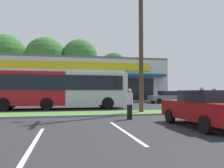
% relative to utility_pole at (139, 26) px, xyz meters
% --- Properties ---
extents(grass_median, '(56.00, 2.20, 0.12)m').
position_rel_utility_pole_xyz_m(grass_median, '(-3.83, 0.04, -5.79)').
color(grass_median, '#427A2D').
rests_on(grass_median, ground_plane).
extents(curb_lip, '(56.00, 0.24, 0.12)m').
position_rel_utility_pole_xyz_m(curb_lip, '(-3.83, -1.18, -5.79)').
color(curb_lip, gray).
rests_on(curb_lip, ground_plane).
extents(parking_stripe_1, '(0.12, 4.80, 0.01)m').
position_rel_utility_pole_xyz_m(parking_stripe_1, '(-5.69, -7.37, -5.85)').
color(parking_stripe_1, silver).
rests_on(parking_stripe_1, ground_plane).
extents(parking_stripe_2, '(0.12, 4.80, 0.01)m').
position_rel_utility_pole_xyz_m(parking_stripe_2, '(-2.71, -6.15, -5.85)').
color(parking_stripe_2, silver).
rests_on(parking_stripe_2, ground_plane).
extents(storefront_building, '(28.34, 13.30, 6.34)m').
position_rel_utility_pole_xyz_m(storefront_building, '(-4.25, 22.03, -2.68)').
color(storefront_building, beige).
rests_on(storefront_building, ground_plane).
extents(tree_left, '(8.15, 8.15, 12.13)m').
position_rel_utility_pole_xyz_m(tree_left, '(-15.97, 30.55, 2.19)').
color(tree_left, '#473323').
rests_on(tree_left, ground_plane).
extents(tree_mid_left, '(7.57, 7.57, 11.57)m').
position_rel_utility_pole_xyz_m(tree_mid_left, '(-8.44, 28.83, 1.93)').
color(tree_mid_left, '#473323').
rests_on(tree_mid_left, ground_plane).
extents(tree_mid, '(6.78, 6.78, 11.39)m').
position_rel_utility_pole_xyz_m(tree_mid, '(-2.17, 28.42, 2.13)').
color(tree_mid, '#473323').
rests_on(tree_mid, ground_plane).
extents(tree_mid_right, '(6.06, 6.06, 9.48)m').
position_rel_utility_pole_xyz_m(tree_mid_right, '(5.00, 30.96, 0.58)').
color(tree_mid_right, '#473323').
rests_on(tree_mid_right, ground_plane).
extents(utility_pole, '(3.03, 2.40, 10.99)m').
position_rel_utility_pole_xyz_m(utility_pole, '(0.00, 0.00, 0.00)').
color(utility_pole, '#4C3826').
rests_on(utility_pole, ground_plane).
extents(city_bus, '(11.47, 2.70, 3.25)m').
position_rel_utility_pole_xyz_m(city_bus, '(-5.38, 5.13, -4.09)').
color(city_bus, '#AD191E').
rests_on(city_bus, ground_plane).
extents(car_1, '(1.92, 4.33, 1.51)m').
position_rel_utility_pole_xyz_m(car_1, '(0.77, -5.94, -5.07)').
color(car_1, maroon).
rests_on(car_1, ground_plane).
extents(car_2, '(4.18, 2.02, 1.53)m').
position_rel_utility_pole_xyz_m(car_2, '(7.61, 11.91, -5.07)').
color(car_2, slate).
rests_on(car_2, ground_plane).
extents(car_3, '(4.38, 1.88, 1.46)m').
position_rel_utility_pole_xyz_m(car_3, '(-6.92, 11.72, -5.10)').
color(car_3, slate).
rests_on(car_3, ground_plane).
extents(pedestrian_near_bench, '(0.34, 0.34, 1.70)m').
position_rel_utility_pole_xyz_m(pedestrian_near_bench, '(4.25, -1.87, -5.00)').
color(pedestrian_near_bench, '#726651').
rests_on(pedestrian_near_bench, ground_plane).
extents(pedestrian_by_pole, '(0.35, 0.35, 1.73)m').
position_rel_utility_pole_xyz_m(pedestrian_by_pole, '(3.03, -2.41, -4.98)').
color(pedestrian_by_pole, '#726651').
rests_on(pedestrian_by_pole, ground_plane).
extents(pedestrian_mid, '(0.32, 0.32, 1.60)m').
position_rel_utility_pole_xyz_m(pedestrian_mid, '(-1.52, -2.88, -5.04)').
color(pedestrian_mid, black).
rests_on(pedestrian_mid, ground_plane).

